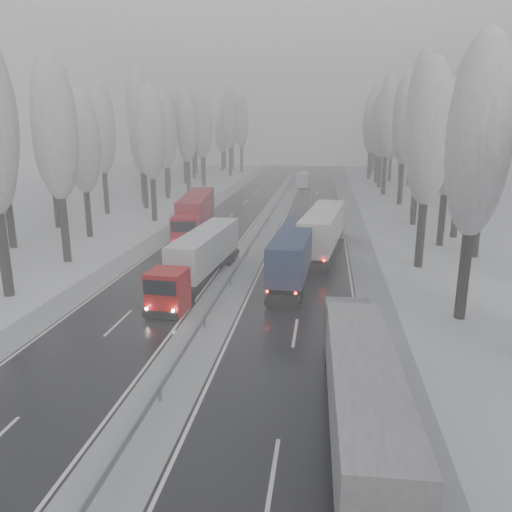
% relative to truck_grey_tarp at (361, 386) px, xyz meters
% --- Properties ---
extents(ground, '(260.00, 260.00, 0.00)m').
position_rel_truck_grey_tarp_xyz_m(ground, '(-8.20, -2.65, -2.13)').
color(ground, silver).
rests_on(ground, ground).
extents(carriageway_right, '(7.50, 200.00, 0.03)m').
position_rel_truck_grey_tarp_xyz_m(carriageway_right, '(-2.95, 27.35, -2.12)').
color(carriageway_right, black).
rests_on(carriageway_right, ground).
extents(carriageway_left, '(7.50, 200.00, 0.03)m').
position_rel_truck_grey_tarp_xyz_m(carriageway_left, '(-13.45, 27.35, -2.12)').
color(carriageway_left, black).
rests_on(carriageway_left, ground).
extents(median_slush, '(3.00, 200.00, 0.04)m').
position_rel_truck_grey_tarp_xyz_m(median_slush, '(-8.20, 27.35, -2.11)').
color(median_slush, '#97999E').
rests_on(median_slush, ground).
extents(shoulder_right, '(2.40, 200.00, 0.04)m').
position_rel_truck_grey_tarp_xyz_m(shoulder_right, '(2.00, 27.35, -2.11)').
color(shoulder_right, '#97999E').
rests_on(shoulder_right, ground).
extents(shoulder_left, '(2.40, 200.00, 0.04)m').
position_rel_truck_grey_tarp_xyz_m(shoulder_left, '(-18.40, 27.35, -2.11)').
color(shoulder_left, '#97999E').
rests_on(shoulder_left, ground).
extents(median_guardrail, '(0.12, 200.00, 0.76)m').
position_rel_truck_grey_tarp_xyz_m(median_guardrail, '(-8.20, 27.33, -1.53)').
color(median_guardrail, slate).
rests_on(median_guardrail, ground).
extents(tree_16, '(3.60, 3.60, 16.53)m').
position_rel_truck_grey_tarp_xyz_m(tree_16, '(6.83, 13.01, 8.54)').
color(tree_16, black).
rests_on(tree_16, ground).
extents(tree_18, '(3.60, 3.60, 16.58)m').
position_rel_truck_grey_tarp_xyz_m(tree_18, '(6.30, 24.38, 8.57)').
color(tree_18, black).
rests_on(tree_18, ground).
extents(tree_19, '(3.60, 3.60, 14.57)m').
position_rel_truck_grey_tarp_xyz_m(tree_19, '(11.82, 28.38, 7.29)').
color(tree_19, black).
rests_on(tree_19, ground).
extents(tree_20, '(3.60, 3.60, 15.71)m').
position_rel_truck_grey_tarp_xyz_m(tree_20, '(9.69, 32.51, 8.01)').
color(tree_20, black).
rests_on(tree_20, ground).
extents(tree_21, '(3.60, 3.60, 18.62)m').
position_rel_truck_grey_tarp_xyz_m(tree_21, '(11.92, 36.51, 9.87)').
color(tree_21, black).
rests_on(tree_21, ground).
extents(tree_22, '(3.60, 3.60, 15.86)m').
position_rel_truck_grey_tarp_xyz_m(tree_22, '(8.82, 42.95, 8.11)').
color(tree_22, black).
rests_on(tree_22, ground).
extents(tree_23, '(3.60, 3.60, 13.55)m').
position_rel_truck_grey_tarp_xyz_m(tree_23, '(15.11, 46.95, 6.64)').
color(tree_23, black).
rests_on(tree_23, ground).
extents(tree_24, '(3.60, 3.60, 20.49)m').
position_rel_truck_grey_tarp_xyz_m(tree_24, '(9.70, 48.37, 11.06)').
color(tree_24, black).
rests_on(tree_24, ground).
extents(tree_25, '(3.60, 3.60, 19.44)m').
position_rel_truck_grey_tarp_xyz_m(tree_25, '(16.61, 52.37, 10.39)').
color(tree_25, black).
rests_on(tree_25, ground).
extents(tree_26, '(3.60, 3.60, 18.78)m').
position_rel_truck_grey_tarp_xyz_m(tree_26, '(9.36, 58.62, 9.97)').
color(tree_26, black).
rests_on(tree_26, ground).
extents(tree_27, '(3.60, 3.60, 17.62)m').
position_rel_truck_grey_tarp_xyz_m(tree_27, '(16.51, 62.62, 9.23)').
color(tree_27, black).
rests_on(tree_27, ground).
extents(tree_28, '(3.60, 3.60, 19.62)m').
position_rel_truck_grey_tarp_xyz_m(tree_28, '(8.14, 69.30, 10.51)').
color(tree_28, black).
rests_on(tree_28, ground).
extents(tree_29, '(3.60, 3.60, 18.11)m').
position_rel_truck_grey_tarp_xyz_m(tree_29, '(15.51, 73.30, 9.54)').
color(tree_29, black).
rests_on(tree_29, ground).
extents(tree_30, '(3.60, 3.60, 17.86)m').
position_rel_truck_grey_tarp_xyz_m(tree_30, '(8.36, 79.05, 9.39)').
color(tree_30, black).
rests_on(tree_30, ground).
extents(tree_31, '(3.60, 3.60, 18.58)m').
position_rel_truck_grey_tarp_xyz_m(tree_31, '(14.28, 83.05, 9.84)').
color(tree_31, black).
rests_on(tree_31, ground).
extents(tree_32, '(3.60, 3.60, 17.33)m').
position_rel_truck_grey_tarp_xyz_m(tree_32, '(8.43, 86.56, 9.05)').
color(tree_32, black).
rests_on(tree_32, ground).
extents(tree_33, '(3.60, 3.60, 14.33)m').
position_rel_truck_grey_tarp_xyz_m(tree_33, '(11.57, 90.56, 7.13)').
color(tree_33, black).
rests_on(tree_33, ground).
extents(tree_34, '(3.60, 3.60, 17.63)m').
position_rel_truck_grey_tarp_xyz_m(tree_34, '(7.53, 93.66, 9.24)').
color(tree_34, black).
rests_on(tree_34, ground).
extents(tree_35, '(3.60, 3.60, 18.25)m').
position_rel_truck_grey_tarp_xyz_m(tree_35, '(16.74, 97.66, 9.64)').
color(tree_35, black).
rests_on(tree_35, ground).
extents(tree_36, '(3.60, 3.60, 20.23)m').
position_rel_truck_grey_tarp_xyz_m(tree_36, '(8.83, 103.51, 10.89)').
color(tree_36, black).
rests_on(tree_36, ground).
extents(tree_37, '(3.60, 3.60, 16.37)m').
position_rel_truck_grey_tarp_xyz_m(tree_37, '(15.82, 107.51, 8.43)').
color(tree_37, black).
rests_on(tree_37, ground).
extents(tree_38, '(3.60, 3.60, 17.97)m').
position_rel_truck_grey_tarp_xyz_m(tree_38, '(10.53, 114.07, 9.46)').
color(tree_38, black).
rests_on(tree_38, ground).
extents(tree_39, '(3.60, 3.60, 16.19)m').
position_rel_truck_grey_tarp_xyz_m(tree_39, '(13.35, 118.07, 8.32)').
color(tree_39, black).
rests_on(tree_39, ground).
extents(tree_58, '(3.60, 3.60, 17.21)m').
position_rel_truck_grey_tarp_xyz_m(tree_58, '(-23.33, 21.91, 8.97)').
color(tree_58, black).
rests_on(tree_58, ground).
extents(tree_60, '(3.60, 3.60, 14.84)m').
position_rel_truck_grey_tarp_xyz_m(tree_60, '(-25.95, 31.55, 7.46)').
color(tree_60, black).
rests_on(tree_60, ground).
extents(tree_61, '(3.60, 3.60, 13.95)m').
position_rel_truck_grey_tarp_xyz_m(tree_61, '(-31.72, 35.55, 6.89)').
color(tree_61, black).
rests_on(tree_61, ground).
extents(tree_62, '(3.60, 3.60, 16.04)m').
position_rel_truck_grey_tarp_xyz_m(tree_62, '(-22.15, 41.07, 8.23)').
color(tree_62, black).
rests_on(tree_62, ground).
extents(tree_63, '(3.60, 3.60, 16.88)m').
position_rel_truck_grey_tarp_xyz_m(tree_63, '(-30.05, 45.07, 8.76)').
color(tree_63, black).
rests_on(tree_63, ground).
extents(tree_64, '(3.60, 3.60, 15.42)m').
position_rel_truck_grey_tarp_xyz_m(tree_64, '(-26.46, 50.06, 7.83)').
color(tree_64, black).
rests_on(tree_64, ground).
extents(tree_65, '(3.60, 3.60, 19.48)m').
position_rel_truck_grey_tarp_xyz_m(tree_65, '(-28.26, 54.06, 10.42)').
color(tree_65, black).
rests_on(tree_65, ground).
extents(tree_66, '(3.60, 3.60, 15.23)m').
position_rel_truck_grey_tarp_xyz_m(tree_66, '(-26.36, 59.69, 7.71)').
color(tree_66, black).
rests_on(tree_66, ground).
extents(tree_67, '(3.60, 3.60, 17.09)m').
position_rel_truck_grey_tarp_xyz_m(tree_67, '(-27.75, 63.69, 8.90)').
color(tree_67, black).
rests_on(tree_67, ground).
extents(tree_68, '(3.60, 3.60, 16.65)m').
position_rel_truck_grey_tarp_xyz_m(tree_68, '(-24.78, 66.46, 8.62)').
color(tree_68, black).
rests_on(tree_68, ground).
extents(tree_69, '(3.60, 3.60, 19.35)m').
position_rel_truck_grey_tarp_xyz_m(tree_69, '(-29.62, 70.46, 10.33)').
color(tree_69, black).
rests_on(tree_69, ground).
extents(tree_70, '(3.60, 3.60, 17.09)m').
position_rel_truck_grey_tarp_xyz_m(tree_70, '(-24.53, 76.54, 8.90)').
color(tree_70, black).
rests_on(tree_70, ground).
extents(tree_71, '(3.60, 3.60, 19.61)m').
position_rel_truck_grey_tarp_xyz_m(tree_71, '(-29.29, 80.54, 10.50)').
color(tree_71, black).
rests_on(tree_71, ground).
extents(tree_72, '(3.60, 3.60, 15.11)m').
position_rel_truck_grey_tarp_xyz_m(tree_72, '(-27.13, 85.88, 7.63)').
color(tree_72, black).
rests_on(tree_72, ground).
extents(tree_73, '(3.60, 3.60, 17.22)m').
position_rel_truck_grey_tarp_xyz_m(tree_73, '(-30.02, 89.88, 8.98)').
color(tree_73, black).
rests_on(tree_73, ground).
extents(tree_74, '(3.60, 3.60, 19.68)m').
position_rel_truck_grey_tarp_xyz_m(tree_74, '(-23.27, 96.67, 10.54)').
color(tree_74, black).
rests_on(tree_74, ground).
extents(tree_75, '(3.60, 3.60, 18.60)m').
position_rel_truck_grey_tarp_xyz_m(tree_75, '(-32.40, 100.67, 9.86)').
color(tree_75, black).
rests_on(tree_75, ground).
extents(tree_76, '(3.60, 3.60, 18.55)m').
position_rel_truck_grey_tarp_xyz_m(tree_76, '(-22.25, 106.07, 9.82)').
color(tree_76, black).
rests_on(tree_76, ground).
extents(tree_77, '(3.60, 3.60, 14.32)m').
position_rel_truck_grey_tarp_xyz_m(tree_77, '(-27.86, 110.07, 7.13)').
color(tree_77, black).
rests_on(tree_77, ground).
extents(tree_78, '(3.60, 3.60, 19.55)m').
position_rel_truck_grey_tarp_xyz_m(tree_78, '(-25.76, 112.66, 10.46)').
color(tree_78, black).
rests_on(tree_78, ground).
extents(tree_79, '(3.60, 3.60, 17.07)m').
position_rel_truck_grey_tarp_xyz_m(tree_79, '(-28.53, 116.66, 8.88)').
color(tree_79, black).
rests_on(tree_79, ground).
extents(truck_grey_tarp, '(2.65, 14.30, 3.65)m').
position_rel_truck_grey_tarp_xyz_m(truck_grey_tarp, '(0.00, 0.00, 0.00)').
color(truck_grey_tarp, '#4E4F54').
rests_on(truck_grey_tarp, ground).
extents(truck_blue_box, '(3.18, 15.15, 3.86)m').
position_rel_truck_grey_tarp_xyz_m(truck_blue_box, '(-3.62, 20.31, 0.12)').
color(truck_blue_box, '#1D244A').
rests_on(truck_blue_box, ground).
extents(truck_cream_box, '(4.40, 16.19, 4.12)m').
position_rel_truck_grey_tarp_xyz_m(truck_cream_box, '(-1.49, 27.97, 0.27)').
color(truck_cream_box, '#A1998F').
rests_on(truck_cream_box, ground).
extents(box_truck_distant, '(2.31, 7.18, 2.66)m').
position_rel_truck_grey_tarp_xyz_m(box_truck_distant, '(-5.65, 77.95, -0.77)').
color(box_truck_distant, silver).
rests_on(box_truck_distant, ground).
extents(truck_red_white, '(3.21, 14.27, 3.63)m').
position_rel_truck_grey_tarp_xyz_m(truck_red_white, '(-10.50, 17.96, -0.01)').
color(truck_red_white, '#A70909').
rests_on(truck_red_white, ground).
extents(truck_red_red, '(4.31, 15.98, 4.06)m').
position_rel_truck_grey_tarp_xyz_m(truck_red_red, '(-15.29, 34.60, 0.24)').
color(truck_red_red, '#A10915').
rests_on(truck_red_red, ground).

